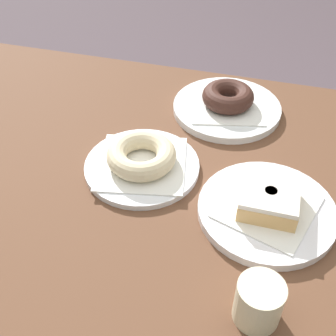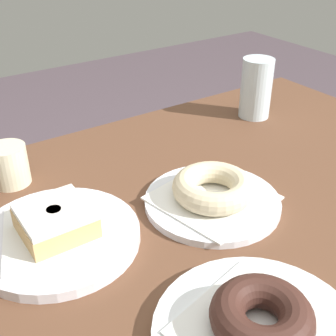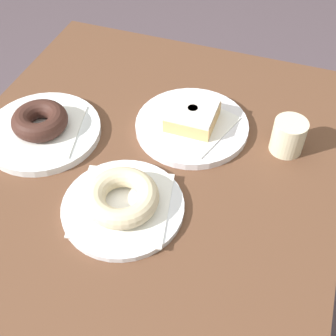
{
  "view_description": "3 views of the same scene",
  "coord_description": "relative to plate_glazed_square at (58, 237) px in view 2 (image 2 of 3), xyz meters",
  "views": [
    {
      "loc": [
        -0.21,
        0.57,
        1.28
      ],
      "look_at": [
        -0.05,
        0.03,
        0.76
      ],
      "focal_mm": 46.63,
      "sensor_mm": 36.0,
      "label": 1
    },
    {
      "loc": [
        -0.38,
        -0.43,
        1.14
      ],
      "look_at": [
        -0.04,
        0.07,
        0.78
      ],
      "focal_mm": 47.59,
      "sensor_mm": 36.0,
      "label": 2
    },
    {
      "loc": [
        0.41,
        0.23,
        1.35
      ],
      "look_at": [
        -0.09,
        0.06,
        0.76
      ],
      "focal_mm": 47.21,
      "sensor_mm": 36.0,
      "label": 3
    }
  ],
  "objects": [
    {
      "name": "donut_sugar_ring",
      "position": [
        0.23,
        -0.05,
        0.02
      ],
      "size": [
        0.13,
        0.13,
        0.04
      ],
      "primitive_type": "torus",
      "color": "beige",
      "rests_on": "napkin_sugar_ring"
    },
    {
      "name": "table",
      "position": [
        0.23,
        -0.06,
        -0.1
      ],
      "size": [
        1.07,
        0.74,
        0.73
      ],
      "color": "brown",
      "rests_on": "ground_plane"
    },
    {
      "name": "plate_glazed_square",
      "position": [
        0.0,
        0.0,
        0.0
      ],
      "size": [
        0.23,
        0.23,
        0.02
      ],
      "primitive_type": "cylinder",
      "color": "white",
      "rests_on": "table"
    },
    {
      "name": "napkin_glazed_square",
      "position": [
        0.0,
        0.0,
        0.01
      ],
      "size": [
        0.18,
        0.18,
        0.0
      ],
      "primitive_type": "cube",
      "rotation": [
        0.0,
        0.0,
        -0.32
      ],
      "color": "white",
      "rests_on": "plate_glazed_square"
    },
    {
      "name": "napkin_chocolate_ring",
      "position": [
        0.11,
        -0.28,
        0.01
      ],
      "size": [
        0.18,
        0.18,
        0.0
      ],
      "primitive_type": "cube",
      "rotation": [
        0.0,
        0.0,
        0.22
      ],
      "color": "white",
      "rests_on": "plate_chocolate_ring"
    },
    {
      "name": "plate_chocolate_ring",
      "position": [
        0.11,
        -0.28,
        0.0
      ],
      "size": [
        0.23,
        0.23,
        0.02
      ],
      "primitive_type": "cylinder",
      "color": "white",
      "rests_on": "table"
    },
    {
      "name": "sugar_jar",
      "position": [
        -0.01,
        0.19,
        0.03
      ],
      "size": [
        0.06,
        0.06,
        0.07
      ],
      "primitive_type": "cylinder",
      "color": "beige",
      "rests_on": "table"
    },
    {
      "name": "water_glass",
      "position": [
        0.53,
        0.16,
        0.06
      ],
      "size": [
        0.07,
        0.07,
        0.13
      ],
      "primitive_type": "cylinder",
      "color": "silver",
      "rests_on": "table"
    },
    {
      "name": "donut_chocolate_ring",
      "position": [
        0.11,
        -0.28,
        0.03
      ],
      "size": [
        0.11,
        0.11,
        0.04
      ],
      "primitive_type": "torus",
      "color": "#3A2019",
      "rests_on": "napkin_chocolate_ring"
    },
    {
      "name": "napkin_sugar_ring",
      "position": [
        0.23,
        -0.05,
        0.01
      ],
      "size": [
        0.19,
        0.19,
        0.0
      ],
      "primitive_type": "cube",
      "rotation": [
        0.0,
        0.0,
        0.19
      ],
      "color": "white",
      "rests_on": "plate_sugar_ring"
    },
    {
      "name": "donut_glazed_square",
      "position": [
        -0.0,
        0.0,
        0.03
      ],
      "size": [
        0.09,
        0.09,
        0.04
      ],
      "color": "tan",
      "rests_on": "napkin_glazed_square"
    },
    {
      "name": "plate_sugar_ring",
      "position": [
        0.23,
        -0.05,
        -0.0
      ],
      "size": [
        0.21,
        0.21,
        0.01
      ],
      "primitive_type": "cylinder",
      "color": "white",
      "rests_on": "table"
    }
  ]
}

